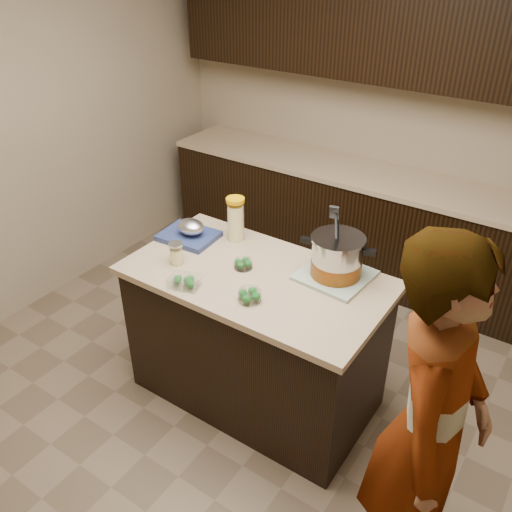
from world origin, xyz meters
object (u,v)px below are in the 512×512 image
at_px(stock_pot, 337,259).
at_px(island, 256,337).
at_px(person, 428,431).
at_px(lemonade_pitcher, 236,220).

bearing_deg(stock_pot, island, -161.87).
relative_size(island, person, 0.83).
relative_size(lemonade_pitcher, person, 0.15).
bearing_deg(island, person, -23.80).
xyz_separation_m(island, person, (1.15, -0.51, 0.42)).
xyz_separation_m(island, stock_pot, (0.37, 0.22, 0.56)).
bearing_deg(person, lemonade_pitcher, 56.17).
bearing_deg(lemonade_pitcher, stock_pot, -3.24).
bearing_deg(person, island, 59.95).
bearing_deg(stock_pot, lemonade_pitcher, 163.74).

